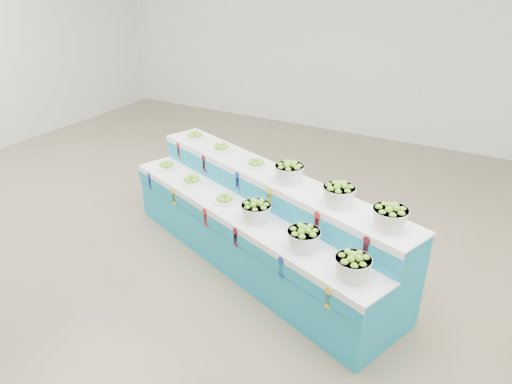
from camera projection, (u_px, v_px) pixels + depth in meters
ground at (186, 249)px, 5.51m from camera, size 10.00×10.00×0.00m
back_wall at (343, 27)px, 8.53m from camera, size 10.00×0.00×10.00m
display_stand at (256, 221)px, 5.09m from camera, size 3.74×2.14×1.02m
plate_lower_left at (167, 165)px, 5.86m from camera, size 0.32×0.32×0.09m
plate_lower_mid at (192, 179)px, 5.47m from camera, size 0.32×0.32×0.09m
plate_lower_right at (225, 198)px, 5.02m from camera, size 0.32×0.32×0.09m
basket_lower_left at (256, 211)px, 4.63m from camera, size 0.39×0.39×0.22m
basket_lower_mid at (304, 238)px, 4.18m from camera, size 0.39×0.39×0.22m
basket_lower_right at (353, 266)px, 3.80m from camera, size 0.39×0.39×0.22m
plate_upper_left at (195, 135)px, 5.98m from camera, size 0.32×0.32×0.09m
plate_upper_mid at (221, 147)px, 5.59m from camera, size 0.32×0.32×0.09m
plate_upper_right at (256, 163)px, 5.15m from camera, size 0.32×0.32×0.09m
basket_upper_left at (289, 172)px, 4.76m from camera, size 0.39×0.39×0.22m
basket_upper_mid at (339, 194)px, 4.31m from camera, size 0.39×0.39×0.22m
basket_upper_right at (390, 216)px, 3.93m from camera, size 0.39×0.39×0.22m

